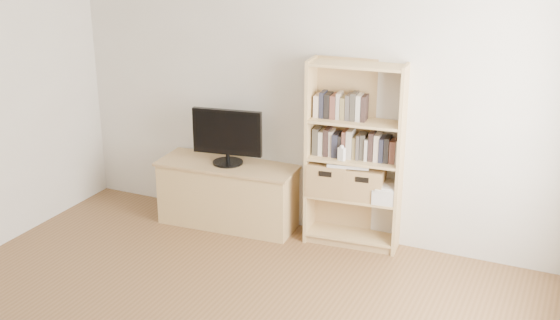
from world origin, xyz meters
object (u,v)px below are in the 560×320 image
Objects in this scene: bookshelf at (354,156)px; basket_left at (329,177)px; baby_monitor at (342,154)px; laptop at (350,163)px; tv_stand at (229,195)px; television at (227,137)px; basket_right at (365,182)px.

bookshelf reaches higher than basket_left.
laptop is at bearing 76.80° from baby_monitor.
tv_stand is 1.94× the size of television.
television is at bearing 179.19° from bookshelf.
basket_right is (0.31, 0.03, -0.01)m from basket_left.
baby_monitor is 0.32× the size of laptop.
basket_left is at bearing 0.08° from tv_stand.
baby_monitor reaches higher than laptop.
baby_monitor is at bearing -4.27° from tv_stand.
basket_right is at bearing -1.25° from basket_left.
bookshelf reaches higher than television.
bookshelf reaches higher than tv_stand.
baby_monitor is 0.13m from laptop.
bookshelf is at bearing 65.19° from baby_monitor.
television reaches higher than laptop.
baby_monitor is 0.33m from basket_right.
television is at bearing -165.42° from baby_monitor.
tv_stand is 3.61× the size of basket_left.
tv_stand is 1.26m from bookshelf.
television is 1.83× the size of laptop.
baby_monitor is at bearing -135.00° from bookshelf.
baby_monitor reaches higher than basket_right.
bookshelf is 4.68× the size of basket_left.
television reaches higher than basket_right.
basket_left is (0.94, 0.06, -0.25)m from television.
basket_right is (0.18, 0.10, -0.26)m from baby_monitor.
television is 1.07m from baby_monitor.
bookshelf is at bearing -0.05° from basket_left.
laptop is at bearing -3.27° from basket_left.
basket_left is at bearing 171.88° from laptop.
basket_left is at bearing 178.18° from basket_right.
bookshelf is at bearing -4.41° from television.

